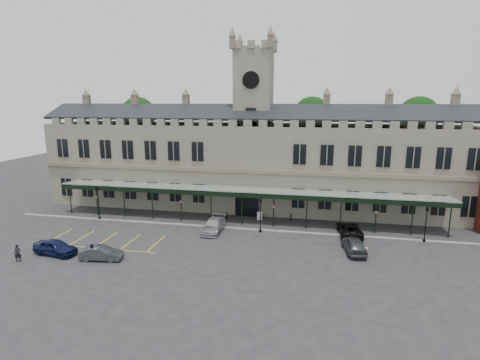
% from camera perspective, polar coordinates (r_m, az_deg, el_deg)
% --- Properties ---
extents(ground, '(140.00, 140.00, 0.00)m').
position_cam_1_polar(ground, '(40.95, -1.65, -9.97)').
color(ground, '#29292B').
extents(station_building, '(60.00, 10.36, 17.30)m').
position_cam_1_polar(station_building, '(54.33, 2.02, 2.62)').
color(station_building, '#6E685C').
rests_on(station_building, ground).
extents(clock_tower, '(5.60, 5.60, 24.80)m').
position_cam_1_polar(clock_tower, '(53.73, 2.09, 9.64)').
color(clock_tower, '#6E685C').
rests_on(clock_tower, ground).
extents(canopy, '(50.00, 4.10, 4.30)m').
position_cam_1_polar(canopy, '(47.09, 0.35, -3.92)').
color(canopy, '#8C9E93').
rests_on(canopy, ground).
extents(kerb, '(60.00, 0.40, 0.12)m').
position_cam_1_polar(kerb, '(45.96, -0.12, -7.39)').
color(kerb, gray).
rests_on(kerb, ground).
extents(parking_markings, '(16.00, 6.00, 0.01)m').
position_cam_1_polar(parking_markings, '(44.74, -20.09, -8.79)').
color(parking_markings, gold).
rests_on(parking_markings, ground).
extents(tree_behind_left, '(6.00, 6.00, 16.00)m').
position_cam_1_polar(tree_behind_left, '(69.15, -15.22, 9.51)').
color(tree_behind_left, '#332314').
rests_on(tree_behind_left, ground).
extents(tree_behind_mid, '(6.00, 6.00, 16.00)m').
position_cam_1_polar(tree_behind_mid, '(62.07, 10.85, 9.48)').
color(tree_behind_mid, '#332314').
rests_on(tree_behind_mid, ground).
extents(tree_behind_right, '(6.00, 6.00, 16.00)m').
position_cam_1_polar(tree_behind_right, '(63.98, 25.49, 8.61)').
color(tree_behind_right, '#332314').
rests_on(tree_behind_right, ground).
extents(lamp_post_left, '(0.44, 0.44, 4.64)m').
position_cam_1_polar(lamp_post_left, '(52.04, -20.80, -2.78)').
color(lamp_post_left, black).
rests_on(lamp_post_left, ground).
extents(lamp_post_mid, '(0.42, 0.42, 4.39)m').
position_cam_1_polar(lamp_post_mid, '(44.23, 3.16, -4.73)').
color(lamp_post_mid, black).
rests_on(lamp_post_mid, ground).
extents(lamp_post_right, '(0.40, 0.40, 4.18)m').
position_cam_1_polar(lamp_post_right, '(46.00, 26.50, -5.51)').
color(lamp_post_right, black).
rests_on(lamp_post_right, ground).
extents(traffic_cone, '(0.49, 0.49, 0.78)m').
position_cam_1_polar(traffic_cone, '(41.10, 18.68, -9.98)').
color(traffic_cone, '#FA5107').
rests_on(traffic_cone, ground).
extents(sign_board, '(0.65, 0.23, 1.14)m').
position_cam_1_polar(sign_board, '(49.16, 3.00, -5.49)').
color(sign_board, black).
rests_on(sign_board, ground).
extents(bollard_left, '(0.18, 0.18, 0.99)m').
position_cam_1_polar(bollard_left, '(49.54, -2.07, -5.42)').
color(bollard_left, black).
rests_on(bollard_left, ground).
extents(bollard_right, '(0.17, 0.17, 0.97)m').
position_cam_1_polar(bollard_right, '(49.16, 7.76, -5.68)').
color(bollard_right, black).
rests_on(bollard_right, ground).
extents(car_left_a, '(4.84, 2.49, 1.58)m').
position_cam_1_polar(car_left_a, '(42.77, -26.31, -9.16)').
color(car_left_a, '#0D143A').
rests_on(car_left_a, ground).
extents(car_left_b, '(4.29, 1.93, 1.37)m').
position_cam_1_polar(car_left_b, '(39.71, -20.38, -10.42)').
color(car_left_b, '#36393E').
rests_on(car_left_b, ground).
extents(car_taxi, '(2.24, 5.27, 1.52)m').
position_cam_1_polar(car_taxi, '(45.02, -4.03, -6.90)').
color(car_taxi, '#9EA0A6').
rests_on(car_taxi, ground).
extents(car_van, '(2.79, 5.42, 1.46)m').
position_cam_1_polar(car_van, '(45.47, 16.37, -7.22)').
color(car_van, black).
rests_on(car_van, ground).
extents(car_right_a, '(2.48, 4.88, 1.59)m').
position_cam_1_polar(car_right_a, '(40.69, 17.00, -9.46)').
color(car_right_a, '#36393E').
rests_on(car_right_a, ground).
extents(person_a, '(0.76, 0.65, 1.75)m').
position_cam_1_polar(person_a, '(42.68, -30.77, -9.55)').
color(person_a, black).
rests_on(person_a, ground).
extents(person_b, '(0.84, 0.65, 1.72)m').
position_cam_1_polar(person_b, '(39.82, -21.62, -10.18)').
color(person_b, black).
rests_on(person_b, ground).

